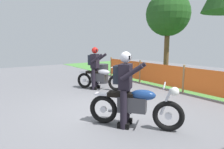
# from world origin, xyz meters

# --- Properties ---
(ground) EXTENTS (24.00, 24.00, 0.02)m
(ground) POSITION_xyz_m (0.00, 0.00, -0.01)
(ground) COLOR slate
(grass_verge) EXTENTS (24.00, 5.06, 0.01)m
(grass_verge) POSITION_xyz_m (0.00, 5.96, 0.01)
(grass_verge) COLOR #4C8C3D
(grass_verge) RESTS_ON ground
(barrier_fence) EXTENTS (9.60, 0.08, 1.05)m
(barrier_fence) POSITION_xyz_m (0.00, 3.43, 0.54)
(barrier_fence) COLOR #997547
(barrier_fence) RESTS_ON ground
(tree_leftmost) EXTENTS (2.40, 2.40, 4.61)m
(tree_leftmost) POSITION_xyz_m (-3.01, 6.00, 3.38)
(tree_leftmost) COLOR brown
(tree_leftmost) RESTS_ON ground
(motorcycle_lead) EXTENTS (1.71, 1.24, 0.95)m
(motorcycle_lead) POSITION_xyz_m (-2.25, 1.12, 0.46)
(motorcycle_lead) COLOR black
(motorcycle_lead) RESTS_ON ground
(motorcycle_trailing) EXTENTS (1.76, 1.40, 1.01)m
(motorcycle_trailing) POSITION_xyz_m (1.33, -0.17, 0.49)
(motorcycle_trailing) COLOR black
(motorcycle_trailing) RESTS_ON ground
(rider_lead) EXTENTS (0.79, 0.72, 1.69)m
(rider_lead) POSITION_xyz_m (-2.42, 1.00, 0.95)
(rider_lead) COLOR black
(rider_lead) RESTS_ON ground
(rider_trailing) EXTENTS (0.78, 0.74, 1.69)m
(rider_trailing) POSITION_xyz_m (1.14, -0.31, 0.95)
(rider_trailing) COLOR black
(rider_trailing) RESTS_ON ground
(spare_drum) EXTENTS (0.58, 0.58, 0.88)m
(spare_drum) POSITION_xyz_m (-3.31, 1.90, 0.44)
(spare_drum) COLOR #2D2D33
(spare_drum) RESTS_ON ground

